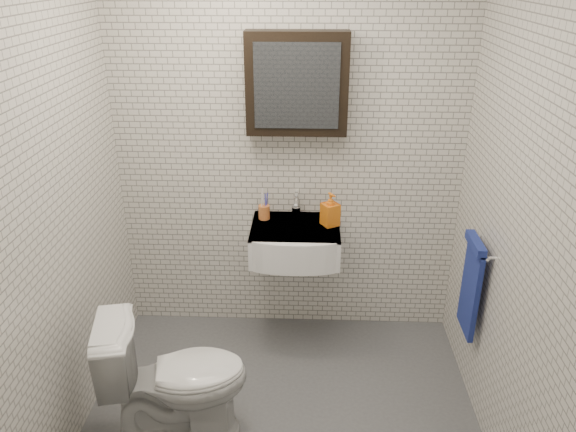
{
  "coord_description": "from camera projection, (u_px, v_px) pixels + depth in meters",
  "views": [
    {
      "loc": [
        0.13,
        -2.38,
        2.35
      ],
      "look_at": [
        0.02,
        0.45,
        1.07
      ],
      "focal_mm": 35.0,
      "sensor_mm": 36.0,
      "label": 1
    }
  ],
  "objects": [
    {
      "name": "room_shell",
      "position": [
        280.0,
        176.0,
        2.53
      ],
      "size": [
        2.22,
        2.02,
        2.51
      ],
      "color": "silver",
      "rests_on": "ground"
    },
    {
      "name": "towel_rail",
      "position": [
        471.0,
        282.0,
        3.12
      ],
      "size": [
        0.09,
        0.3,
        0.58
      ],
      "color": "silver",
      "rests_on": "room_shell"
    },
    {
      "name": "washbasin",
      "position": [
        295.0,
        243.0,
        3.49
      ],
      "size": [
        0.55,
        0.5,
        0.2
      ],
      "color": "white",
      "rests_on": "room_shell"
    },
    {
      "name": "mirror_cabinet",
      "position": [
        297.0,
        84.0,
        3.28
      ],
      "size": [
        0.6,
        0.15,
        0.6
      ],
      "color": "black",
      "rests_on": "room_shell"
    },
    {
      "name": "toothbrush_cup",
      "position": [
        264.0,
        211.0,
        3.58
      ],
      "size": [
        0.09,
        0.09,
        0.2
      ],
      "rotation": [
        0.0,
        0.0,
        -0.37
      ],
      "color": "#C56931",
      "rests_on": "washbasin"
    },
    {
      "name": "soap_bottle",
      "position": [
        330.0,
        209.0,
        3.47
      ],
      "size": [
        0.13,
        0.13,
        0.21
      ],
      "primitive_type": "imported",
      "rotation": [
        0.0,
        0.0,
        0.54
      ],
      "color": "orange",
      "rests_on": "washbasin"
    },
    {
      "name": "ground",
      "position": [
        282.0,
        422.0,
        3.14
      ],
      "size": [
        2.2,
        2.0,
        0.01
      ],
      "primitive_type": "cube",
      "color": "#4D5055",
      "rests_on": "ground"
    },
    {
      "name": "faucet",
      "position": [
        296.0,
        206.0,
        3.61
      ],
      "size": [
        0.06,
        0.2,
        0.15
      ],
      "color": "silver",
      "rests_on": "washbasin"
    },
    {
      "name": "toilet",
      "position": [
        176.0,
        378.0,
        2.92
      ],
      "size": [
        0.8,
        0.56,
        0.75
      ],
      "primitive_type": "imported",
      "rotation": [
        0.0,
        0.0,
        1.78
      ],
      "color": "white",
      "rests_on": "ground"
    }
  ]
}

